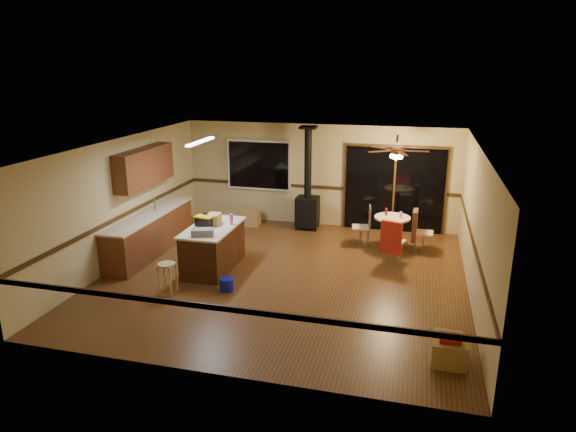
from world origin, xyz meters
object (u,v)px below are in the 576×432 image
(kitchen_island, at_px, (213,248))
(blue_bucket, at_px, (227,284))
(dining_table, at_px, (392,228))
(box_corner_b, at_px, (447,344))
(chair_near, at_px, (392,237))
(box_corner_a, at_px, (449,352))
(toolbox_grey, at_px, (203,232))
(chair_right, at_px, (416,226))
(bar_stool, at_px, (167,278))
(chair_left, at_px, (366,222))
(wood_stove, at_px, (308,201))
(box_under_window, at_px, (250,217))
(toolbox_black, at_px, (204,222))

(kitchen_island, relative_size, blue_bucket, 5.99)
(dining_table, relative_size, box_corner_b, 2.01)
(blue_bucket, bearing_deg, chair_near, 35.72)
(chair_near, relative_size, box_corner_a, 1.45)
(toolbox_grey, relative_size, chair_right, 0.60)
(kitchen_island, bearing_deg, chair_right, 27.43)
(toolbox_grey, relative_size, bar_stool, 0.72)
(blue_bucket, xyz_separation_m, chair_right, (3.34, 2.99, 0.48))
(chair_left, xyz_separation_m, box_corner_a, (1.67, -4.58, -0.41))
(toolbox_grey, height_order, dining_table, toolbox_grey)
(blue_bucket, relative_size, box_corner_b, 0.71)
(kitchen_island, height_order, chair_right, chair_right)
(bar_stool, relative_size, blue_bucket, 2.06)
(kitchen_island, relative_size, toolbox_grey, 4.03)
(blue_bucket, xyz_separation_m, chair_near, (2.87, 2.06, 0.48))
(toolbox_grey, distance_m, chair_right, 4.75)
(toolbox_grey, bearing_deg, chair_left, 43.34)
(chair_left, relative_size, chair_right, 0.74)
(toolbox_grey, xyz_separation_m, bar_stool, (-0.40, -0.76, -0.68))
(wood_stove, bearing_deg, chair_right, -20.16)
(chair_near, relative_size, chair_right, 1.00)
(kitchen_island, bearing_deg, box_corner_b, -25.89)
(box_corner_a, height_order, box_corner_b, box_corner_a)
(wood_stove, xyz_separation_m, blue_bucket, (-0.66, -3.98, -0.61))
(dining_table, bearing_deg, box_corner_a, -76.52)
(box_under_window, xyz_separation_m, box_corner_b, (4.74, -5.17, -0.05))
(bar_stool, distance_m, chair_right, 5.51)
(chair_near, xyz_separation_m, box_corner_a, (1.03, -3.59, -0.41))
(wood_stove, xyz_separation_m, bar_stool, (-1.67, -4.36, -0.44))
(chair_right, bearing_deg, kitchen_island, -152.57)
(bar_stool, bearing_deg, box_under_window, 87.99)
(box_under_window, bearing_deg, blue_bucket, -77.59)
(kitchen_island, distance_m, wood_stove, 3.33)
(box_corner_a, bearing_deg, dining_table, 103.48)
(bar_stool, bearing_deg, blue_bucket, 20.59)
(toolbox_black, bearing_deg, kitchen_island, 9.87)
(wood_stove, distance_m, bar_stool, 4.69)
(bar_stool, bearing_deg, box_corner_b, -10.27)
(chair_right, relative_size, box_under_window, 1.35)
(chair_right, height_order, box_under_window, chair_right)
(toolbox_grey, height_order, box_corner_b, toolbox_grey)
(toolbox_black, relative_size, box_under_window, 0.66)
(wood_stove, distance_m, blue_bucket, 4.08)
(chair_left, height_order, box_corner_a, chair_left)
(wood_stove, distance_m, box_corner_a, 6.41)
(kitchen_island, bearing_deg, bar_stool, -105.79)
(kitchen_island, bearing_deg, toolbox_black, -170.13)
(wood_stove, relative_size, box_corner_a, 5.23)
(kitchen_island, distance_m, box_under_window, 2.99)
(chair_near, bearing_deg, chair_right, 63.06)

